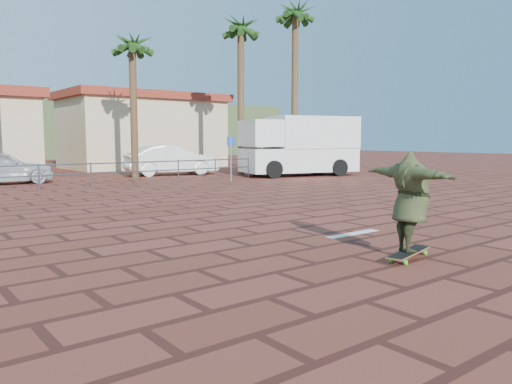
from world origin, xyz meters
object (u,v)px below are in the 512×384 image
at_px(longboard, 409,253).
at_px(skateboarder, 410,202).
at_px(campervan, 300,145).
at_px(car_white, 171,160).

height_order(longboard, skateboarder, skateboarder).
height_order(campervan, car_white, campervan).
relative_size(campervan, car_white, 1.32).
height_order(longboard, campervan, campervan).
relative_size(skateboarder, car_white, 0.41).
bearing_deg(campervan, longboard, -112.14).
bearing_deg(skateboarder, car_white, -2.44).
height_order(skateboarder, campervan, campervan).
bearing_deg(skateboarder, longboard, 105.09).
xyz_separation_m(longboard, skateboarder, (0.00, 0.00, 0.84)).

